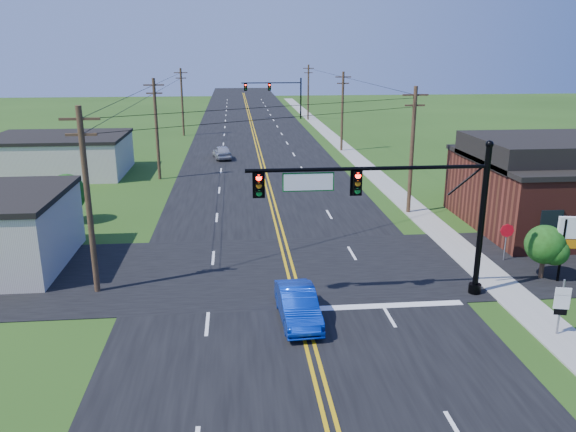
{
  "coord_description": "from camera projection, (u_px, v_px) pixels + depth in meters",
  "views": [
    {
      "loc": [
        -2.62,
        -16.07,
        11.4
      ],
      "look_at": [
        -0.11,
        10.0,
        3.6
      ],
      "focal_mm": 35.0,
      "sensor_mm": 36.0,
      "label": 1
    }
  ],
  "objects": [
    {
      "name": "utility_pole_left_a",
      "position": [
        88.0,
        198.0,
        26.15
      ],
      "size": [
        1.8,
        0.28,
        9.0
      ],
      "color": "#382819",
      "rests_on": "ground"
    },
    {
      "name": "distant_car",
      "position": [
        222.0,
        152.0,
        60.52
      ],
      "size": [
        2.33,
        4.42,
        1.43
      ],
      "primitive_type": "imported",
      "rotation": [
        0.0,
        0.0,
        3.3
      ],
      "color": "#B4B5B9",
      "rests_on": "ground"
    },
    {
      "name": "signal_mast_main",
      "position": [
        390.0,
        202.0,
        25.5
      ],
      "size": [
        11.3,
        0.6,
        7.48
      ],
      "color": "black",
      "rests_on": "ground"
    },
    {
      "name": "utility_pole_right_a",
      "position": [
        412.0,
        148.0,
        39.37
      ],
      "size": [
        1.8,
        0.28,
        9.0
      ],
      "color": "#382819",
      "rests_on": "ground"
    },
    {
      "name": "road_cross",
      "position": [
        287.0,
        269.0,
        30.27
      ],
      "size": [
        70.0,
        10.0,
        0.04
      ],
      "primitive_type": "cube",
      "color": "black",
      "rests_on": "ground"
    },
    {
      "name": "sidewalk",
      "position": [
        362.0,
        164.0,
        57.94
      ],
      "size": [
        2.0,
        160.0,
        0.08
      ],
      "primitive_type": "cube",
      "color": "gray",
      "rests_on": "ground"
    },
    {
      "name": "utility_pole_left_b",
      "position": [
        157.0,
        127.0,
        50.0
      ],
      "size": [
        1.8,
        0.28,
        9.0
      ],
      "color": "#382819",
      "rests_on": "ground"
    },
    {
      "name": "tree_right_back",
      "position": [
        471.0,
        165.0,
        44.36
      ],
      "size": [
        3.0,
        3.0,
        4.1
      ],
      "color": "#382819",
      "rests_on": "ground"
    },
    {
      "name": "ground",
      "position": [
        320.0,
        403.0,
        18.83
      ],
      "size": [
        260.0,
        260.0,
        0.0
      ],
      "primitive_type": "plane",
      "color": "#214012",
      "rests_on": "ground"
    },
    {
      "name": "cream_bldg_far",
      "position": [
        60.0,
        155.0,
        52.81
      ],
      "size": [
        12.2,
        9.2,
        3.7
      ],
      "color": "beige",
      "rests_on": "ground"
    },
    {
      "name": "route_sign",
      "position": [
        561.0,
        304.0,
        22.84
      ],
      "size": [
        0.62,
        0.18,
        2.5
      ],
      "rotation": [
        0.0,
        0.0,
        -0.23
      ],
      "color": "slate",
      "rests_on": "ground"
    },
    {
      "name": "pylon_sign",
      "position": [
        575.0,
        235.0,
        28.0
      ],
      "size": [
        1.69,
        0.5,
        3.44
      ],
      "rotation": [
        0.0,
        0.0,
        -0.16
      ],
      "color": "black",
      "rests_on": "ground"
    },
    {
      "name": "shrub_corner",
      "position": [
        545.0,
        245.0,
        28.56
      ],
      "size": [
        2.0,
        2.0,
        2.86
      ],
      "color": "#382819",
      "rests_on": "ground"
    },
    {
      "name": "tree_left",
      "position": [
        67.0,
        192.0,
        37.91
      ],
      "size": [
        2.4,
        2.4,
        3.37
      ],
      "color": "#382819",
      "rests_on": "ground"
    },
    {
      "name": "utility_pole_right_b",
      "position": [
        342.0,
        110.0,
        64.17
      ],
      "size": [
        1.8,
        0.28,
        9.0
      ],
      "color": "#382819",
      "rests_on": "ground"
    },
    {
      "name": "signal_mast_far",
      "position": [
        275.0,
        92.0,
        94.26
      ],
      "size": [
        10.98,
        0.6,
        7.48
      ],
      "color": "black",
      "rests_on": "ground"
    },
    {
      "name": "utility_pole_right_c",
      "position": [
        308.0,
        91.0,
        92.79
      ],
      "size": [
        1.8,
        0.28,
        9.0
      ],
      "color": "#382819",
      "rests_on": "ground"
    },
    {
      "name": "utility_pole_left_c",
      "position": [
        182.0,
        101.0,
        75.76
      ],
      "size": [
        1.8,
        0.28,
        9.0
      ],
      "color": "#382819",
      "rests_on": "ground"
    },
    {
      "name": "road_main",
      "position": [
        257.0,
        149.0,
        66.52
      ],
      "size": [
        16.0,
        220.0,
        0.04
      ],
      "primitive_type": "cube",
      "color": "black",
      "rests_on": "ground"
    },
    {
      "name": "blue_car",
      "position": [
        298.0,
        306.0,
        24.29
      ],
      "size": [
        1.77,
        4.48,
        1.45
      ],
      "primitive_type": "imported",
      "rotation": [
        0.0,
        0.0,
        0.05
      ],
      "color": "#072CA7",
      "rests_on": "ground"
    },
    {
      "name": "stop_sign",
      "position": [
        507.0,
        234.0,
        31.05
      ],
      "size": [
        0.77,
        0.13,
        2.17
      ],
      "rotation": [
        0.0,
        0.0,
        -0.12
      ],
      "color": "slate",
      "rests_on": "ground"
    }
  ]
}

